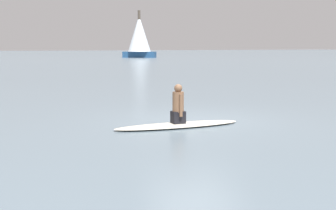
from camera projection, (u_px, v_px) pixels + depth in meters
ground_plane at (195, 120)px, 12.55m from camera, size 400.00×400.00×0.00m
surfboard at (178, 125)px, 11.45m from camera, size 3.42×0.94×0.10m
person_paddler at (178, 106)px, 11.39m from camera, size 0.34×0.44×1.00m
sailboat_far_left at (139, 35)px, 80.49m from camera, size 5.79×5.79×8.35m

